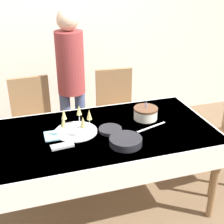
# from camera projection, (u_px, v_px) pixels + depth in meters

# --- Properties ---
(ground_plane) EXTENTS (12.00, 12.00, 0.00)m
(ground_plane) POSITION_uv_depth(u_px,v_px,m) (96.00, 206.00, 2.84)
(ground_plane) COLOR brown
(wall_back) EXTENTS (8.00, 0.05, 2.70)m
(wall_back) POSITION_uv_depth(u_px,v_px,m) (58.00, 23.00, 3.73)
(wall_back) COLOR silver
(wall_back) RESTS_ON ground_plane
(dining_table) EXTENTS (1.97, 0.96, 0.77)m
(dining_table) POSITION_uv_depth(u_px,v_px,m) (95.00, 143.00, 2.55)
(dining_table) COLOR silver
(dining_table) RESTS_ON ground_plane
(dining_chair_far_left) EXTENTS (0.44, 0.44, 0.98)m
(dining_chair_far_left) POSITION_uv_depth(u_px,v_px,m) (34.00, 121.00, 3.18)
(dining_chair_far_left) COLOR olive
(dining_chair_far_left) RESTS_ON ground_plane
(dining_chair_far_right) EXTENTS (0.45, 0.45, 0.98)m
(dining_chair_far_right) POSITION_uv_depth(u_px,v_px,m) (116.00, 110.00, 3.41)
(dining_chair_far_right) COLOR olive
(dining_chair_far_right) RESTS_ON ground_plane
(birthday_cake) EXTENTS (0.21, 0.21, 0.18)m
(birthday_cake) POSITION_uv_depth(u_px,v_px,m) (146.00, 113.00, 2.71)
(birthday_cake) COLOR silver
(birthday_cake) RESTS_ON dining_table
(champagne_tray) EXTENTS (0.35, 0.35, 0.18)m
(champagne_tray) POSITION_uv_depth(u_px,v_px,m) (76.00, 124.00, 2.49)
(champagne_tray) COLOR silver
(champagne_tray) RESTS_ON dining_table
(plate_stack_main) EXTENTS (0.25, 0.25, 0.06)m
(plate_stack_main) POSITION_uv_depth(u_px,v_px,m) (126.00, 141.00, 2.33)
(plate_stack_main) COLOR black
(plate_stack_main) RESTS_ON dining_table
(plate_stack_dessert) EXTENTS (0.19, 0.19, 0.03)m
(plate_stack_dessert) POSITION_uv_depth(u_px,v_px,m) (110.00, 130.00, 2.52)
(plate_stack_dessert) COLOR black
(plate_stack_dessert) RESTS_ON dining_table
(cake_knife) EXTENTS (0.29, 0.11, 0.00)m
(cake_knife) POSITION_uv_depth(u_px,v_px,m) (151.00, 127.00, 2.59)
(cake_knife) COLOR silver
(cake_knife) RESTS_ON dining_table
(fork_pile) EXTENTS (0.17, 0.08, 0.02)m
(fork_pile) POSITION_uv_depth(u_px,v_px,m) (62.00, 146.00, 2.31)
(fork_pile) COLOR silver
(fork_pile) RESTS_ON dining_table
(napkin_pile) EXTENTS (0.15, 0.15, 0.01)m
(napkin_pile) POSITION_uv_depth(u_px,v_px,m) (54.00, 136.00, 2.45)
(napkin_pile) COLOR #8CC6E0
(napkin_pile) RESTS_ON dining_table
(person_standing) EXTENTS (0.28, 0.28, 1.63)m
(person_standing) POSITION_uv_depth(u_px,v_px,m) (71.00, 74.00, 3.15)
(person_standing) COLOR #3F4C72
(person_standing) RESTS_ON ground_plane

